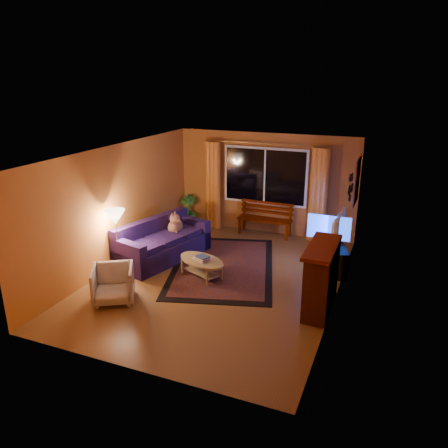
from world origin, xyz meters
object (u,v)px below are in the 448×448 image
at_px(sofa, 163,240).
at_px(armchair, 113,282).
at_px(tv_console, 331,255).
at_px(floor_lamp, 117,242).
at_px(bench, 265,227).
at_px(coffee_table, 202,269).

height_order(sofa, armchair, sofa).
height_order(sofa, tv_console, sofa).
distance_m(armchair, floor_lamp, 1.24).
height_order(armchair, tv_console, armchair).
bearing_deg(armchair, floor_lamp, 89.79).
height_order(floor_lamp, tv_console, floor_lamp).
xyz_separation_m(bench, coffee_table, (-0.42, -2.81, -0.01)).
distance_m(floor_lamp, tv_console, 4.38).
relative_size(bench, armchair, 1.90).
bearing_deg(tv_console, sofa, 176.31).
bearing_deg(bench, floor_lamp, -122.10).
xyz_separation_m(bench, sofa, (-1.58, -2.28, 0.23)).
relative_size(bench, floor_lamp, 1.04).
relative_size(floor_lamp, tv_console, 0.98).
bearing_deg(coffee_table, bench, 81.43).
relative_size(bench, tv_console, 1.02).
distance_m(sofa, coffee_table, 1.30).
height_order(bench, coffee_table, bench).
relative_size(floor_lamp, coffee_table, 1.22).
bearing_deg(floor_lamp, coffee_table, 13.36).
xyz_separation_m(floor_lamp, tv_console, (3.95, 1.85, -0.37)).
distance_m(floor_lamp, coffee_table, 1.77).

